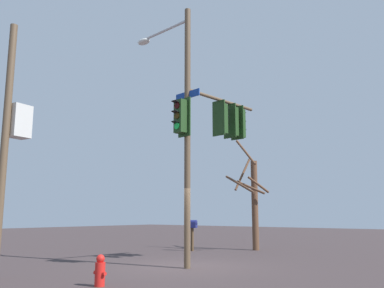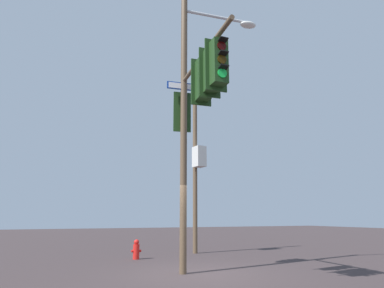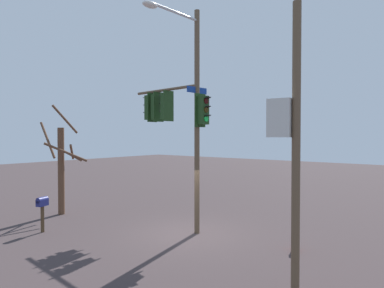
{
  "view_description": "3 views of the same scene",
  "coord_description": "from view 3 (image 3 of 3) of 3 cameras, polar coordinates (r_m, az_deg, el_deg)",
  "views": [
    {
      "loc": [
        -8.68,
        10.47,
        1.67
      ],
      "look_at": [
        -0.23,
        -0.22,
        4.03
      ],
      "focal_mm": 38.11,
      "sensor_mm": 36.0,
      "label": 1
    },
    {
      "loc": [
        -4.04,
        -9.14,
        1.58
      ],
      "look_at": [
        -0.18,
        -0.01,
        3.73
      ],
      "focal_mm": 31.38,
      "sensor_mm": 36.0,
      "label": 2
    },
    {
      "loc": [
        9.82,
        7.87,
        3.82
      ],
      "look_at": [
        -0.6,
        -0.24,
        3.51
      ],
      "focal_mm": 30.42,
      "sensor_mm": 36.0,
      "label": 3
    }
  ],
  "objects": [
    {
      "name": "ground_plane",
      "position": [
        13.15,
        -0.83,
        -15.56
      ],
      "size": [
        80.0,
        80.0,
        0.0
      ],
      "primitive_type": "plane",
      "color": "#3C3131"
    },
    {
      "name": "main_signal_pole_assembly",
      "position": [
        13.44,
        -2.73,
        6.62
      ],
      "size": [
        3.22,
        4.33,
        8.73
      ],
      "rotation": [
        0.0,
        0.0,
        4.62
      ],
      "color": "brown",
      "rests_on": "ground"
    },
    {
      "name": "secondary_pole_assembly",
      "position": [
        8.24,
        16.63,
        1.54
      ],
      "size": [
        0.51,
        0.79,
        7.04
      ],
      "rotation": [
        0.0,
        0.0,
        4.82
      ],
      "color": "brown",
      "rests_on": "ground"
    },
    {
      "name": "fire_hydrant",
      "position": [
        11.82,
        17.69,
        -15.83
      ],
      "size": [
        0.38,
        0.24,
        0.73
      ],
      "color": "red",
      "rests_on": "ground"
    },
    {
      "name": "mailbox",
      "position": [
        14.44,
        -24.77,
        -9.61
      ],
      "size": [
        0.49,
        0.35,
        1.41
      ],
      "rotation": [
        0.0,
        0.0,
        4.99
      ],
      "color": "#4C3823",
      "rests_on": "ground"
    },
    {
      "name": "bare_tree_behind_pole",
      "position": [
        17.1,
        -21.9,
        -3.53
      ],
      "size": [
        2.06,
        1.97,
        5.31
      ],
      "color": "brown",
      "rests_on": "ground"
    }
  ]
}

